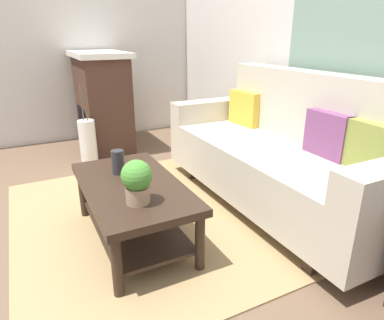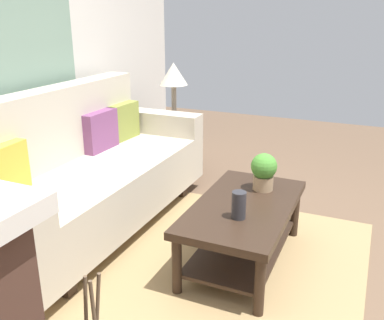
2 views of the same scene
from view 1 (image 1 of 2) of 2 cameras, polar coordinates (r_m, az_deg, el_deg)
The scene contains 17 objects.
ground_plane at distance 2.62m, azimuth -17.91°, elevation -11.83°, with size 8.96×8.96×0.00m, color brown.
wall_back at distance 3.23m, azimuth 20.69°, elevation 19.11°, with size 4.96×0.10×2.70m, color silver.
wall_left at distance 4.82m, azimuth -18.81°, elevation 19.35°, with size 0.10×5.04×2.70m, color silver.
area_rug at distance 2.71m, azimuth -7.37°, elevation -9.62°, with size 2.25×1.94×0.01m, color #A38456.
couch at distance 2.83m, azimuth 14.51°, elevation 0.71°, with size 2.19×0.84×1.08m.
throw_pillow_mustard at distance 3.36m, azimuth 8.92°, elevation 8.58°, with size 0.36×0.12×0.32m, color gold.
throw_pillow_plum at distance 2.62m, azimuth 21.92°, elevation 4.00°, with size 0.36×0.12×0.32m, color #7A4270.
throw_pillow_olive at distance 2.42m, azimuth 27.82°, elevation 1.82°, with size 0.36×0.12×0.32m, color olive.
coffee_table at distance 2.33m, azimuth -9.89°, elevation -6.44°, with size 1.10×0.60×0.43m.
tabletop_vase at distance 2.43m, azimuth -12.28°, elevation -0.33°, with size 0.09×0.09×0.17m, color #2D2D33.
potted_plant_tabletop at distance 1.96m, azimuth -9.21°, elevation -3.38°, with size 0.18×0.18×0.26m.
fireplace at distance 4.32m, azimuth -14.75°, elevation 9.52°, with size 1.02×0.58×1.16m.
floor_vase at distance 3.80m, azimuth -16.99°, elevation 2.64°, with size 0.18×0.18×0.51m, color white.
floor_vase_branch_a at distance 3.68m, azimuth -17.63°, elevation 8.99°, with size 0.01×0.01×0.36m, color brown.
floor_vase_branch_b at distance 3.71m, azimuth -17.45°, elevation 9.11°, with size 0.01×0.01×0.36m, color brown.
floor_vase_branch_c at distance 3.70m, azimuth -17.98°, elevation 9.03°, with size 0.01×0.01×0.36m, color brown.
framed_painting at distance 3.02m, azimuth 23.55°, elevation 20.73°, with size 1.00×0.03×0.95m, color gray.
Camera 1 is at (2.23, -0.25, 1.36)m, focal length 31.86 mm.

